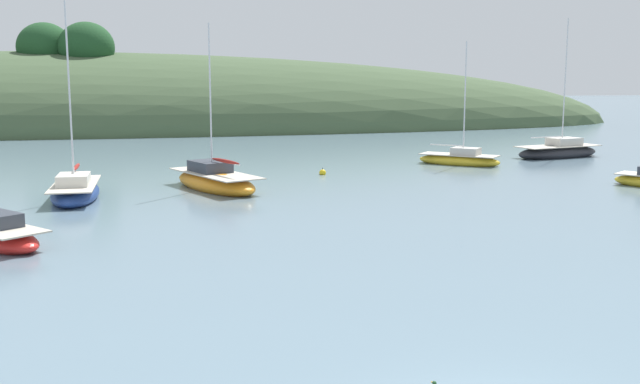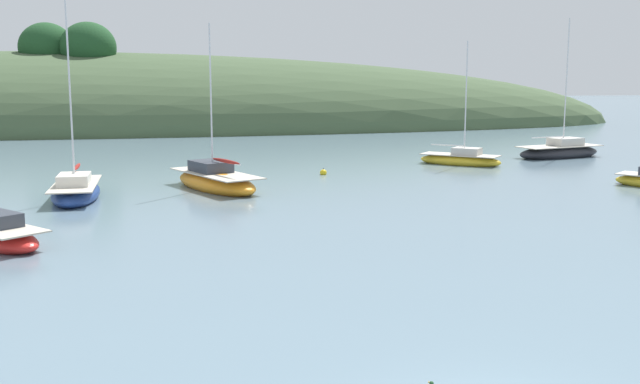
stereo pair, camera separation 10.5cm
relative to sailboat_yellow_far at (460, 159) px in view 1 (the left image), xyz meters
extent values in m
ellipsoid|color=#425638|center=(-38.26, 44.16, -0.37)|extent=(150.00, 36.00, 18.21)
ellipsoid|color=#1E4723|center=(-30.34, 39.48, 9.05)|extent=(6.34, 5.77, 5.77)
ellipsoid|color=#1E4723|center=(-35.18, 41.01, 9.07)|extent=(6.26, 5.69, 5.69)
ellipsoid|color=gold|center=(-0.04, 0.03, -0.11)|extent=(5.87, 5.33, 0.95)
cube|color=beige|center=(-0.04, 0.03, 0.32)|extent=(5.40, 4.90, 0.06)
cube|color=beige|center=(0.33, -0.27, 0.58)|extent=(2.30, 2.22, 0.53)
cylinder|color=silver|center=(0.19, -0.16, 4.29)|extent=(0.09, 0.09, 7.95)
cylinder|color=silver|center=(-0.77, 0.63, 0.97)|extent=(1.97, 1.64, 0.07)
ellipsoid|color=orange|center=(-17.54, -8.56, -0.03)|extent=(5.66, 8.05, 1.23)
cube|color=beige|center=(-17.54, -8.56, 0.52)|extent=(5.21, 7.41, 0.06)
cube|color=#333842|center=(-17.81, -8.01, 0.83)|extent=(2.59, 2.95, 0.63)
cylinder|color=silver|center=(-17.71, -8.21, 4.63)|extent=(0.09, 0.09, 8.23)
cylinder|color=silver|center=(-17.01, -9.67, 1.27)|extent=(1.45, 2.94, 0.07)
ellipsoid|color=maroon|center=(-17.01, -9.67, 1.32)|extent=(1.51, 2.88, 0.20)
ellipsoid|color=navy|center=(-24.74, -10.77, -0.07)|extent=(2.63, 6.93, 1.09)
cube|color=beige|center=(-24.74, -10.77, 0.42)|extent=(2.42, 6.37, 0.06)
cube|color=silver|center=(-24.72, -11.31, 0.71)|extent=(1.61, 2.25, 0.58)
cylinder|color=silver|center=(-24.73, -11.11, 5.03)|extent=(0.09, 0.09, 9.22)
cylinder|color=silver|center=(-24.79, -9.68, 1.12)|extent=(0.20, 2.87, 0.07)
ellipsoid|color=maroon|center=(-24.79, -9.68, 1.17)|extent=(0.32, 2.76, 0.20)
ellipsoid|color=#232328|center=(9.19, 3.19, -0.04)|extent=(7.90, 4.52, 1.20)
cube|color=beige|center=(9.19, 3.19, 0.50)|extent=(7.27, 4.16, 0.06)
cube|color=beige|center=(9.76, 3.36, 0.81)|extent=(2.76, 2.25, 0.62)
cylinder|color=silver|center=(9.55, 3.30, 5.35)|extent=(0.09, 0.09, 9.70)
cylinder|color=silver|center=(8.04, 2.86, 1.24)|extent=(3.04, 0.94, 0.07)
sphere|color=yellow|center=(-10.57, -3.62, -0.25)|extent=(0.44, 0.44, 0.44)
cylinder|color=black|center=(-10.57, -3.62, 0.02)|extent=(0.04, 0.04, 0.10)
sphere|color=#1E4723|center=(-14.09, -36.25, -0.22)|extent=(0.09, 0.09, 0.09)
cone|color=gold|center=(-14.12, -36.19, -0.22)|extent=(0.05, 0.06, 0.04)
camera|label=1|loc=(-18.81, -49.78, 5.95)|focal=41.48mm
camera|label=2|loc=(-18.71, -49.80, 5.95)|focal=41.48mm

